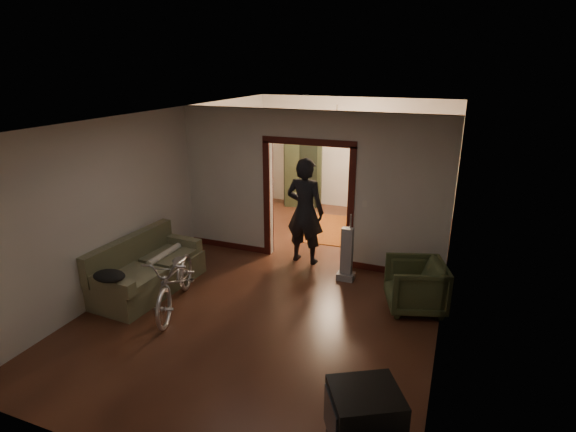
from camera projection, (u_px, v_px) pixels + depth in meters
The scene contains 23 objects.
floor at pixel (294, 275), 7.97m from camera, with size 5.00×8.50×0.01m, color #391C12.
ceiling at pixel (295, 114), 7.06m from camera, with size 5.00×8.50×0.01m, color white.
wall_back at pixel (354, 154), 11.26m from camera, with size 5.00×0.02×2.80m, color beige.
wall_left at pixel (169, 185), 8.38m from camera, with size 0.02×8.50×2.80m, color beige.
wall_right at pixel (452, 217), 6.65m from camera, with size 0.02×8.50×2.80m, color beige.
partition_wall at pixel (309, 188), 8.18m from camera, with size 5.00×0.14×2.80m, color beige.
door_casing at pixel (309, 204), 8.27m from camera, with size 1.74×0.20×2.32m, color #39100D.
far_window at pixel (382, 150), 10.94m from camera, with size 0.98×0.06×1.28m, color black.
chandelier at pixel (336, 124), 9.41m from camera, with size 0.24×0.24×0.24m, color #FFE0A5.
light_switch at pixel (365, 204), 7.80m from camera, with size 0.08×0.01×0.12m, color silver.
sofa at pixel (149, 265), 7.31m from camera, with size 0.87×1.93×0.89m, color brown.
rolled_paper at pixel (164, 254), 7.51m from camera, with size 0.10×0.10×0.83m, color beige.
jacket at pixel (109, 276), 6.41m from camera, with size 0.49×0.37×0.14m, color black.
bicycle at pixel (176, 279), 6.78m from camera, with size 0.62×1.77×0.93m, color silver.
armchair at pixel (415, 285), 6.76m from camera, with size 0.82×0.85×0.77m, color #3C4627.
crt_tv at pixel (365, 415), 3.78m from camera, with size 0.57×0.52×0.50m, color black.
vacuum at pixel (347, 254), 7.66m from camera, with size 0.29×0.23×0.95m, color gray.
person at pixel (305, 211), 8.21m from camera, with size 0.73×0.48×1.99m, color black.
oriental_rug at pixel (336, 229), 10.13m from camera, with size 1.48×1.94×0.01m, color #692D10.
locker at pixel (304, 170), 11.65m from camera, with size 0.94×0.52×1.88m, color #272F1C.
globe at pixel (304, 131), 11.33m from camera, with size 0.27×0.27×0.27m, color #1E5972.
desk at pixel (394, 205), 10.75m from camera, with size 0.94×0.53×0.70m, color black.
desk_chair at pixel (365, 200), 10.61m from camera, with size 0.45×0.45×1.00m, color black.
Camera 1 is at (2.52, -6.75, 3.56)m, focal length 28.00 mm.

